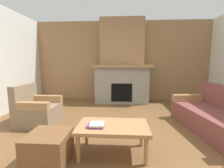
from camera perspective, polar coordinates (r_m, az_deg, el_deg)
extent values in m
plane|color=brown|center=(2.89, 3.27, -19.11)|extent=(9.00, 9.00, 0.00)
cube|color=#997047|center=(5.58, 3.59, 8.24)|extent=(6.00, 0.12, 2.70)
cube|color=gray|center=(5.22, 3.51, -0.27)|extent=(1.70, 0.70, 1.15)
cube|color=black|center=(4.93, 3.48, -3.05)|extent=(0.64, 0.08, 0.56)
cube|color=#997047|center=(5.12, 3.57, 6.48)|extent=(1.90, 0.82, 0.08)
cube|color=#997047|center=(5.31, 3.64, 14.91)|extent=(1.40, 0.50, 1.47)
cube|color=brown|center=(3.62, 32.88, -11.30)|extent=(1.08, 1.90, 0.40)
cube|color=#A87A4C|center=(4.21, 26.43, -4.44)|extent=(0.85, 0.27, 0.15)
cube|color=#847056|center=(3.79, -24.81, -9.93)|extent=(0.77, 0.77, 0.40)
cube|color=#847056|center=(3.85, -29.20, -3.42)|extent=(0.15, 0.76, 0.45)
cube|color=#A87A4C|center=(3.46, -27.59, -7.03)|extent=(0.76, 0.15, 0.15)
cube|color=#A87A4C|center=(3.99, -22.86, -4.89)|extent=(0.76, 0.15, 0.15)
cube|color=#A87A4C|center=(2.32, 0.27, -15.16)|extent=(1.00, 0.60, 0.05)
cylinder|color=#A87A4C|center=(2.27, -12.17, -21.96)|extent=(0.06, 0.06, 0.38)
cylinder|color=#A87A4C|center=(2.22, 12.25, -22.67)|extent=(0.06, 0.06, 0.38)
cylinder|color=#A87A4C|center=(2.68, -9.27, -16.97)|extent=(0.06, 0.06, 0.38)
cylinder|color=#A87A4C|center=(2.64, 10.63, -17.42)|extent=(0.06, 0.06, 0.38)
cube|color=brown|center=(2.37, -21.91, -20.67)|extent=(0.52, 0.52, 0.40)
cube|color=#7A3D84|center=(2.27, -5.89, -14.65)|extent=(0.25, 0.21, 0.02)
cube|color=beige|center=(2.25, -5.41, -14.23)|extent=(0.22, 0.21, 0.02)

